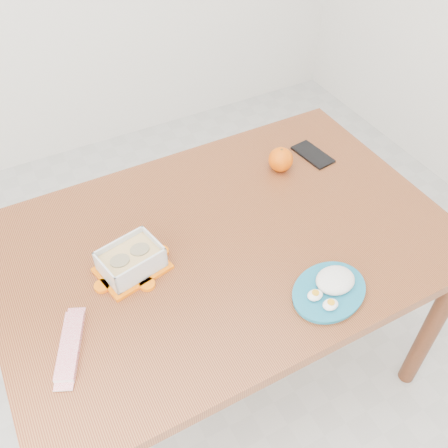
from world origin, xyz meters
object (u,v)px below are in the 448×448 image
smartphone (313,155)px  food_container (131,261)px  orange_fruit (281,159)px  rice_plate (331,287)px  dining_table (224,257)px

smartphone → food_container: bearing=-173.2°
orange_fruit → rice_plate: bearing=-107.8°
orange_fruit → smartphone: 0.15m
food_container → orange_fruit: 0.64m
dining_table → food_container: (-0.29, 0.01, 0.12)m
dining_table → smartphone: 0.52m
food_container → rice_plate: bearing=-47.9°
dining_table → orange_fruit: size_ratio=16.01×
orange_fruit → smartphone: bearing=3.8°
food_container → rice_plate: size_ratio=0.77×
rice_plate → smartphone: rice_plate is taller
rice_plate → smartphone: 0.60m
dining_table → rice_plate: rice_plate is taller
dining_table → orange_fruit: orange_fruit is taller
food_container → smartphone: food_container is taller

